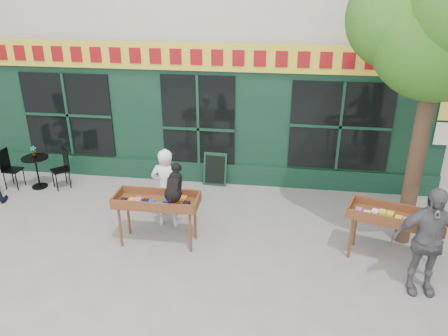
{
  "coord_description": "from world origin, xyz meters",
  "views": [
    {
      "loc": [
        2.0,
        -7.18,
        4.53
      ],
      "look_at": [
        0.87,
        0.5,
        1.18
      ],
      "focal_mm": 35.0,
      "sensor_mm": 36.0,
      "label": 1
    }
  ],
  "objects_px": {
    "man_right": "(427,241)",
    "dog": "(174,182)",
    "book_cart_right": "(395,219)",
    "book_cart_center": "(157,203)",
    "bistro_table": "(36,166)",
    "woman": "(166,188)"
  },
  "relations": [
    {
      "from": "woman",
      "to": "bistro_table",
      "type": "distance_m",
      "value": 3.71
    },
    {
      "from": "woman",
      "to": "book_cart_right",
      "type": "height_order",
      "value": "woman"
    },
    {
      "from": "book_cart_right",
      "to": "book_cart_center",
      "type": "bearing_deg",
      "value": -161.93
    },
    {
      "from": "book_cart_center",
      "to": "woman",
      "type": "relative_size",
      "value": 0.92
    },
    {
      "from": "book_cart_center",
      "to": "book_cart_right",
      "type": "height_order",
      "value": "same"
    },
    {
      "from": "woman",
      "to": "book_cart_right",
      "type": "xyz_separation_m",
      "value": [
        4.14,
        -0.62,
        0.01
      ]
    },
    {
      "from": "book_cart_right",
      "to": "man_right",
      "type": "bearing_deg",
      "value": -50.55
    },
    {
      "from": "woman",
      "to": "man_right",
      "type": "xyz_separation_m",
      "value": [
        4.44,
        -1.37,
        0.08
      ]
    },
    {
      "from": "bistro_table",
      "to": "book_cart_center",
      "type": "bearing_deg",
      "value": -28.48
    },
    {
      "from": "woman",
      "to": "bistro_table",
      "type": "relative_size",
      "value": 2.14
    },
    {
      "from": "book_cart_center",
      "to": "bistro_table",
      "type": "bearing_deg",
      "value": 151.02
    },
    {
      "from": "woman",
      "to": "man_right",
      "type": "relative_size",
      "value": 0.91
    },
    {
      "from": "dog",
      "to": "bistro_table",
      "type": "xyz_separation_m",
      "value": [
        -3.84,
        1.94,
        -0.75
      ]
    },
    {
      "from": "book_cart_center",
      "to": "bistro_table",
      "type": "distance_m",
      "value": 3.98
    },
    {
      "from": "book_cart_center",
      "to": "dog",
      "type": "bearing_deg",
      "value": -8.63
    },
    {
      "from": "book_cart_center",
      "to": "bistro_table",
      "type": "relative_size",
      "value": 1.98
    },
    {
      "from": "dog",
      "to": "man_right",
      "type": "distance_m",
      "value": 4.17
    },
    {
      "from": "book_cart_center",
      "to": "woman",
      "type": "bearing_deg",
      "value": 89.5
    },
    {
      "from": "man_right",
      "to": "dog",
      "type": "bearing_deg",
      "value": 168.36
    },
    {
      "from": "book_cart_center",
      "to": "woman",
      "type": "xyz_separation_m",
      "value": [
        -0.0,
        0.65,
        -0.01
      ]
    },
    {
      "from": "book_cart_right",
      "to": "man_right",
      "type": "xyz_separation_m",
      "value": [
        0.3,
        -0.75,
        0.07
      ]
    },
    {
      "from": "dog",
      "to": "bistro_table",
      "type": "relative_size",
      "value": 0.79
    }
  ]
}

